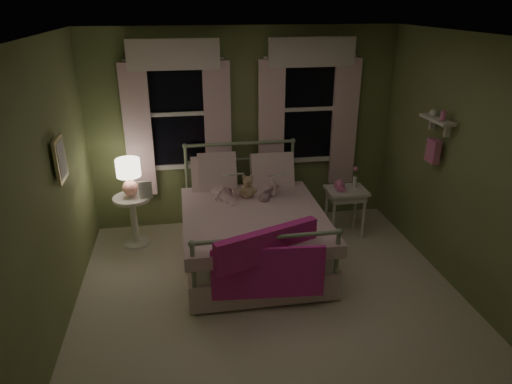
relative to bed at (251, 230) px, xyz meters
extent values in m
plane|color=white|center=(0.08, -1.03, -0.38)|extent=(4.20, 4.20, 0.00)
plane|color=white|center=(0.08, -1.03, 2.22)|extent=(4.20, 4.20, 0.00)
plane|color=#7B8E55|center=(0.08, 1.07, 0.92)|extent=(4.00, 0.00, 4.00)
plane|color=#7B8E55|center=(0.08, -3.13, 0.92)|extent=(4.00, 0.00, 4.00)
plane|color=#7B8E55|center=(-1.92, -1.03, 0.92)|extent=(0.00, 4.20, 4.20)
plane|color=#7B8E55|center=(2.08, -1.03, 0.92)|extent=(0.00, 4.20, 4.20)
cube|color=white|center=(0.01, -0.02, 0.04)|extent=(1.44, 1.94, 0.26)
cube|color=white|center=(0.01, -0.02, -0.20)|extent=(1.54, 2.02, 0.30)
cube|color=white|center=(0.01, -0.17, 0.22)|extent=(1.58, 1.75, 0.14)
cylinder|color=#9EB793|center=(-0.68, -0.02, -0.08)|extent=(0.04, 1.90, 0.04)
cylinder|color=#9EB793|center=(0.70, -0.02, -0.08)|extent=(0.04, 1.90, 0.04)
cylinder|color=#9EB793|center=(-0.70, 0.95, 0.20)|extent=(0.04, 0.04, 1.15)
cylinder|color=#9EB793|center=(0.72, 0.95, 0.20)|extent=(0.04, 0.04, 1.15)
sphere|color=#9EB793|center=(-0.70, 0.95, 0.77)|extent=(0.07, 0.07, 0.07)
sphere|color=#9EB793|center=(0.72, 0.95, 0.77)|extent=(0.07, 0.07, 0.07)
cylinder|color=#9EB793|center=(0.01, 0.95, 0.77)|extent=(1.42, 0.04, 0.04)
cylinder|color=#9EB793|center=(0.01, 0.95, 0.55)|extent=(1.38, 0.03, 0.03)
cylinder|color=#9EB793|center=(-0.70, -0.99, 0.02)|extent=(0.04, 0.04, 0.80)
cylinder|color=#9EB793|center=(0.72, -0.99, 0.02)|extent=(0.04, 0.04, 0.80)
sphere|color=#9EB793|center=(-0.70, -0.99, 0.42)|extent=(0.07, 0.07, 0.07)
sphere|color=#9EB793|center=(0.72, -0.99, 0.42)|extent=(0.07, 0.07, 0.07)
cylinder|color=#9EB793|center=(0.01, -0.99, 0.42)|extent=(1.42, 0.04, 0.04)
cube|color=white|center=(-0.37, 0.68, 0.42)|extent=(0.55, 0.32, 0.57)
cube|color=white|center=(0.39, 0.68, 0.42)|extent=(0.55, 0.32, 0.57)
cube|color=white|center=(-0.32, 0.68, 0.50)|extent=(0.48, 0.30, 0.51)
cube|color=#CF2890|center=(0.01, -0.99, 0.34)|extent=(1.06, 0.49, 0.32)
cube|color=#DC2BA3|center=(0.01, -1.06, 0.07)|extent=(1.10, 0.13, 0.55)
imported|color=#F7D1DD|center=(-0.27, 0.43, 0.61)|extent=(0.34, 0.25, 0.83)
imported|color=#F7D1DD|center=(0.29, 0.43, 0.54)|extent=(0.42, 0.38, 0.70)
imported|color=beige|center=(-0.27, 0.18, 0.59)|extent=(0.22, 0.15, 0.26)
imported|color=beige|center=(0.29, 0.18, 0.54)|extent=(0.22, 0.16, 0.26)
sphere|color=tan|center=(0.01, 0.28, 0.37)|extent=(0.17, 0.17, 0.17)
sphere|color=tan|center=(0.01, 0.26, 0.51)|extent=(0.12, 0.12, 0.12)
sphere|color=tan|center=(-0.04, 0.26, 0.57)|extent=(0.05, 0.05, 0.05)
sphere|color=tan|center=(0.05, 0.26, 0.57)|extent=(0.05, 0.05, 0.05)
sphere|color=tan|center=(-0.07, 0.25, 0.39)|extent=(0.07, 0.07, 0.07)
sphere|color=tan|center=(0.09, 0.25, 0.39)|extent=(0.07, 0.07, 0.07)
sphere|color=#8C6B51|center=(0.01, 0.21, 0.51)|extent=(0.04, 0.04, 0.04)
cylinder|color=white|center=(-1.39, 0.58, 0.25)|extent=(0.46, 0.46, 0.04)
cylinder|color=white|center=(-1.39, 0.58, -0.06)|extent=(0.08, 0.08, 0.60)
cylinder|color=white|center=(-1.39, 0.58, -0.36)|extent=(0.34, 0.34, 0.03)
sphere|color=#FCA695|center=(-1.39, 0.58, 0.39)|extent=(0.19, 0.19, 0.19)
cylinder|color=pink|center=(-1.39, 0.58, 0.51)|extent=(0.03, 0.03, 0.12)
cylinder|color=#FFEAC6|center=(-1.39, 0.58, 0.65)|extent=(0.29, 0.29, 0.21)
imported|color=beige|center=(-1.29, 0.50, 0.28)|extent=(0.17, 0.23, 0.02)
cube|color=white|center=(1.30, 0.38, 0.25)|extent=(0.50, 0.40, 0.04)
cube|color=white|center=(1.30, 0.38, 0.18)|extent=(0.44, 0.34, 0.08)
cylinder|color=white|center=(1.10, 0.23, -0.07)|extent=(0.04, 0.04, 0.60)
cylinder|color=white|center=(1.50, 0.23, -0.07)|extent=(0.04, 0.04, 0.60)
cylinder|color=white|center=(1.10, 0.53, -0.07)|extent=(0.04, 0.04, 0.60)
cylinder|color=white|center=(1.50, 0.53, -0.07)|extent=(0.04, 0.04, 0.60)
sphere|color=pink|center=(1.20, 0.38, 0.33)|extent=(0.14, 0.14, 0.14)
cube|color=pink|center=(1.20, 0.29, 0.31)|extent=(0.11, 0.07, 0.04)
cylinder|color=white|center=(1.42, 0.43, 0.34)|extent=(0.05, 0.05, 0.14)
cylinder|color=#4C7F3F|center=(1.42, 0.43, 0.45)|extent=(0.01, 0.01, 0.12)
sphere|color=pink|center=(1.42, 0.43, 0.52)|extent=(0.06, 0.06, 0.06)
cube|color=black|center=(-0.77, 1.06, 1.17)|extent=(0.76, 0.02, 1.35)
cube|color=white|center=(-0.77, 1.04, 1.87)|extent=(0.84, 0.05, 0.06)
cube|color=white|center=(-0.77, 1.04, 0.47)|extent=(0.84, 0.05, 0.06)
cube|color=white|center=(-1.17, 1.04, 1.17)|extent=(0.06, 0.05, 1.40)
cube|color=white|center=(-0.37, 1.04, 1.17)|extent=(0.06, 0.05, 1.40)
cube|color=white|center=(-0.77, 1.04, 1.17)|extent=(0.76, 0.04, 0.05)
cube|color=silver|center=(-1.27, 0.99, 0.97)|extent=(0.34, 0.06, 1.70)
cube|color=white|center=(-0.27, 0.99, 0.97)|extent=(0.34, 0.06, 1.70)
cube|color=white|center=(-0.77, 0.97, 1.90)|extent=(1.10, 0.08, 0.36)
cylinder|color=white|center=(-0.77, 1.01, 1.84)|extent=(1.20, 0.03, 0.03)
cube|color=black|center=(0.93, 1.06, 1.17)|extent=(0.76, 0.02, 1.35)
cube|color=white|center=(0.93, 1.04, 1.87)|extent=(0.84, 0.05, 0.06)
cube|color=white|center=(0.93, 1.04, 0.47)|extent=(0.84, 0.05, 0.06)
cube|color=white|center=(0.53, 1.04, 1.17)|extent=(0.06, 0.05, 1.40)
cube|color=white|center=(1.33, 1.04, 1.17)|extent=(0.06, 0.05, 1.40)
cube|color=white|center=(0.93, 1.04, 1.17)|extent=(0.76, 0.04, 0.05)
cube|color=white|center=(0.43, 0.99, 0.97)|extent=(0.34, 0.06, 1.70)
cube|color=white|center=(1.43, 0.99, 0.97)|extent=(0.34, 0.06, 1.70)
cube|color=white|center=(0.93, 0.97, 1.90)|extent=(1.10, 0.08, 0.36)
cylinder|color=white|center=(0.93, 1.01, 1.84)|extent=(1.20, 0.03, 0.03)
cube|color=white|center=(1.97, -0.33, 1.32)|extent=(0.15, 0.50, 0.03)
cube|color=white|center=(2.01, -0.48, 1.24)|extent=(0.06, 0.03, 0.14)
cube|color=white|center=(2.01, -0.18, 1.24)|extent=(0.06, 0.03, 0.14)
cylinder|color=pink|center=(1.97, -0.43, 1.39)|extent=(0.06, 0.06, 0.10)
sphere|color=white|center=(1.97, -0.23, 1.37)|extent=(0.08, 0.08, 0.08)
cube|color=pink|center=(1.98, -0.33, 0.97)|extent=(0.08, 0.18, 0.26)
cube|color=beige|center=(-1.87, -0.43, 1.12)|extent=(0.03, 0.32, 0.42)
cube|color=silver|center=(-1.86, -0.43, 1.12)|extent=(0.01, 0.25, 0.34)
camera|label=1|loc=(-0.72, -4.72, 2.51)|focal=32.00mm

